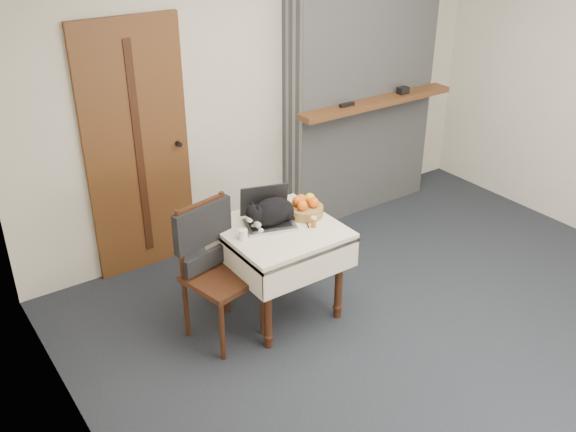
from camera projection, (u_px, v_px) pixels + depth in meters
name	position (u px, v px, depth m)	size (l,w,h in m)	color
ground	(425.00, 333.00, 4.51)	(4.50, 4.50, 0.00)	black
room_shell	(399.00, 71.00, 4.03)	(4.52, 4.01, 2.61)	beige
door	(138.00, 151.00, 4.88)	(0.82, 0.10, 2.00)	brown
chimney	(361.00, 74.00, 5.71)	(1.62, 0.48, 2.60)	gray
side_table	(280.00, 241.00, 4.48)	(0.78, 0.78, 0.70)	#391D0F
laptop	(267.00, 214.00, 4.46)	(0.42, 0.38, 0.26)	#B7B7BC
cat	(273.00, 212.00, 4.42)	(0.48, 0.23, 0.23)	black
cream_jar	(243.00, 234.00, 4.27)	(0.06, 0.06, 0.07)	white
pill_bottle	(314.00, 222.00, 4.41)	(0.04, 0.04, 0.08)	#A55414
fruit_basket	(305.00, 208.00, 4.56)	(0.25, 0.25, 0.14)	#A48142
desk_clutter	(303.00, 216.00, 4.56)	(0.15, 0.02, 0.01)	black
chair	(212.00, 252.00, 4.27)	(0.52, 0.51, 0.98)	#391D0F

